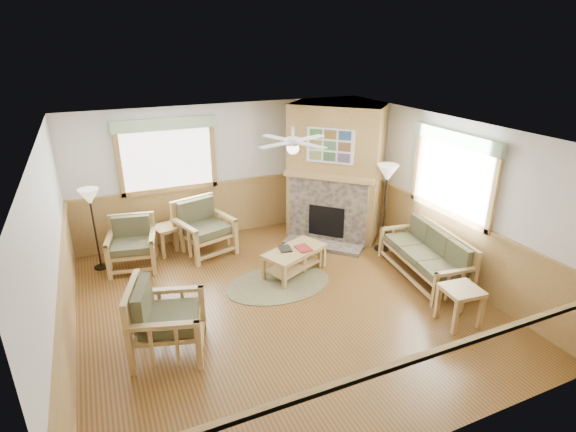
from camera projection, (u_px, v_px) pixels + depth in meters
name	position (u px, v px, depth m)	size (l,w,h in m)	color
floor	(283.00, 303.00, 7.06)	(6.00, 6.00, 0.01)	brown
ceiling	(282.00, 132.00, 6.05)	(6.00, 6.00, 0.01)	white
wall_back	(224.00, 171.00, 9.10)	(6.00, 0.02, 2.70)	silver
wall_front	(415.00, 343.00, 4.01)	(6.00, 0.02, 2.70)	silver
wall_left	(55.00, 263.00, 5.43)	(0.02, 6.00, 2.70)	silver
wall_right	(443.00, 196.00, 7.68)	(0.02, 6.00, 2.70)	silver
wainscot	(283.00, 272.00, 6.85)	(6.00, 6.00, 1.10)	olive
fireplace	(336.00, 172.00, 9.06)	(2.20, 2.20, 2.70)	olive
window_back	(163.00, 116.00, 8.21)	(1.90, 0.16, 1.50)	white
window_right	(460.00, 130.00, 7.06)	(0.16, 1.90, 1.50)	white
ceiling_fan	(293.00, 129.00, 6.43)	(1.24, 1.24, 0.36)	white
sofa	(424.00, 254.00, 7.68)	(0.76, 1.85, 0.85)	#AB8950
armchair_back_left	(132.00, 245.00, 7.98)	(0.81, 0.81, 0.91)	#AB8950
armchair_back_right	(205.00, 228.00, 8.51)	(0.91, 0.91, 1.02)	#AB8950
armchair_left	(168.00, 318.00, 5.81)	(0.90, 0.90, 1.01)	#AB8950
coffee_table	(294.00, 261.00, 7.88)	(1.13, 0.57, 0.45)	#AB8950
end_table_chairs	(168.00, 239.00, 8.62)	(0.49, 0.47, 0.55)	#AB8950
end_table_sofa	(459.00, 306.00, 6.46)	(0.51, 0.49, 0.58)	#AB8950
footstool	(306.00, 256.00, 8.13)	(0.43, 0.43, 0.37)	#AB8950
braided_rug	(278.00, 284.00, 7.58)	(1.81, 1.81, 0.01)	brown
floor_lamp_left	(95.00, 230.00, 7.85)	(0.35, 0.35, 1.51)	black
floor_lamp_right	(385.00, 208.00, 8.50)	(0.40, 0.40, 1.73)	black
book_red	(304.00, 247.00, 7.80)	(0.22, 0.30, 0.03)	maroon
book_dark	(285.00, 248.00, 7.79)	(0.20, 0.27, 0.03)	black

